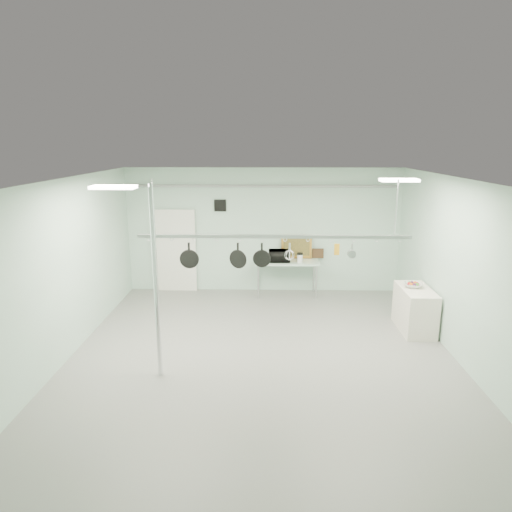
{
  "coord_description": "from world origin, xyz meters",
  "views": [
    {
      "loc": [
        0.05,
        -7.54,
        3.8
      ],
      "look_at": [
        -0.13,
        1.0,
        1.67
      ],
      "focal_mm": 32.0,
      "sensor_mm": 36.0,
      "label": 1
    }
  ],
  "objects_px": {
    "side_cabinet": "(415,309)",
    "skillet_mid": "(238,256)",
    "pot_rack": "(274,235)",
    "coffee_canister": "(300,258)",
    "chrome_pole": "(156,284)",
    "skillet_right": "(262,255)",
    "microwave": "(279,256)",
    "fruit_bowl": "(413,285)",
    "skillet_left": "(189,256)",
    "prep_table": "(287,264)"
  },
  "relations": [
    {
      "from": "pot_rack",
      "to": "coffee_canister",
      "type": "xyz_separation_m",
      "value": [
        0.71,
        3.15,
        -1.22
      ]
    },
    {
      "from": "fruit_bowl",
      "to": "skillet_left",
      "type": "bearing_deg",
      "value": -164.73
    },
    {
      "from": "prep_table",
      "to": "microwave",
      "type": "height_order",
      "value": "microwave"
    },
    {
      "from": "pot_rack",
      "to": "skillet_mid",
      "type": "relative_size",
      "value": 10.21
    },
    {
      "from": "prep_table",
      "to": "microwave",
      "type": "bearing_deg",
      "value": -158.09
    },
    {
      "from": "skillet_mid",
      "to": "skillet_right",
      "type": "xyz_separation_m",
      "value": [
        0.42,
        0.0,
        0.01
      ]
    },
    {
      "from": "chrome_pole",
      "to": "skillet_mid",
      "type": "distance_m",
      "value": 1.57
    },
    {
      "from": "side_cabinet",
      "to": "skillet_mid",
      "type": "distance_m",
      "value": 4.0
    },
    {
      "from": "side_cabinet",
      "to": "microwave",
      "type": "height_order",
      "value": "microwave"
    },
    {
      "from": "coffee_canister",
      "to": "skillet_left",
      "type": "height_order",
      "value": "skillet_left"
    },
    {
      "from": "chrome_pole",
      "to": "pot_rack",
      "type": "height_order",
      "value": "chrome_pole"
    },
    {
      "from": "microwave",
      "to": "skillet_right",
      "type": "relative_size",
      "value": 1.18
    },
    {
      "from": "pot_rack",
      "to": "fruit_bowl",
      "type": "bearing_deg",
      "value": 22.5
    },
    {
      "from": "prep_table",
      "to": "side_cabinet",
      "type": "height_order",
      "value": "prep_table"
    },
    {
      "from": "prep_table",
      "to": "skillet_right",
      "type": "distance_m",
      "value": 3.51
    },
    {
      "from": "chrome_pole",
      "to": "skillet_left",
      "type": "relative_size",
      "value": 6.68
    },
    {
      "from": "skillet_left",
      "to": "skillet_mid",
      "type": "height_order",
      "value": "same"
    },
    {
      "from": "side_cabinet",
      "to": "fruit_bowl",
      "type": "distance_m",
      "value": 0.51
    },
    {
      "from": "side_cabinet",
      "to": "chrome_pole",
      "type": "bearing_deg",
      "value": -157.59
    },
    {
      "from": "fruit_bowl",
      "to": "prep_table",
      "type": "bearing_deg",
      "value": 140.07
    },
    {
      "from": "pot_rack",
      "to": "coffee_canister",
      "type": "height_order",
      "value": "pot_rack"
    },
    {
      "from": "skillet_left",
      "to": "skillet_right",
      "type": "relative_size",
      "value": 1.08
    },
    {
      "from": "skillet_right",
      "to": "coffee_canister",
      "type": "bearing_deg",
      "value": 76.56
    },
    {
      "from": "pot_rack",
      "to": "skillet_left",
      "type": "distance_m",
      "value": 1.55
    },
    {
      "from": "prep_table",
      "to": "microwave",
      "type": "distance_m",
      "value": 0.3
    },
    {
      "from": "prep_table",
      "to": "coffee_canister",
      "type": "distance_m",
      "value": 0.39
    },
    {
      "from": "pot_rack",
      "to": "skillet_mid",
      "type": "xyz_separation_m",
      "value": [
        -0.63,
        0.0,
        -0.38
      ]
    },
    {
      "from": "skillet_right",
      "to": "microwave",
      "type": "bearing_deg",
      "value": 85.55
    },
    {
      "from": "microwave",
      "to": "prep_table",
      "type": "bearing_deg",
      "value": -158.77
    },
    {
      "from": "side_cabinet",
      "to": "coffee_canister",
      "type": "bearing_deg",
      "value": 137.58
    },
    {
      "from": "prep_table",
      "to": "microwave",
      "type": "relative_size",
      "value": 3.04
    },
    {
      "from": "prep_table",
      "to": "side_cabinet",
      "type": "bearing_deg",
      "value": -40.79
    },
    {
      "from": "fruit_bowl",
      "to": "microwave",
      "type": "bearing_deg",
      "value": 143.21
    },
    {
      "from": "prep_table",
      "to": "chrome_pole",
      "type": "bearing_deg",
      "value": -118.71
    },
    {
      "from": "prep_table",
      "to": "skillet_right",
      "type": "bearing_deg",
      "value": -100.45
    },
    {
      "from": "chrome_pole",
      "to": "skillet_right",
      "type": "distance_m",
      "value": 1.93
    },
    {
      "from": "side_cabinet",
      "to": "prep_table",
      "type": "bearing_deg",
      "value": 139.21
    },
    {
      "from": "side_cabinet",
      "to": "skillet_right",
      "type": "relative_size",
      "value": 2.7
    },
    {
      "from": "skillet_left",
      "to": "skillet_right",
      "type": "height_order",
      "value": "same"
    },
    {
      "from": "prep_table",
      "to": "skillet_left",
      "type": "distance_m",
      "value": 3.94
    },
    {
      "from": "skillet_right",
      "to": "skillet_left",
      "type": "bearing_deg",
      "value": -177.13
    },
    {
      "from": "skillet_left",
      "to": "skillet_mid",
      "type": "relative_size",
      "value": 1.02
    },
    {
      "from": "side_cabinet",
      "to": "skillet_right",
      "type": "distance_m",
      "value": 3.63
    },
    {
      "from": "microwave",
      "to": "skillet_left",
      "type": "relative_size",
      "value": 1.1
    },
    {
      "from": "microwave",
      "to": "fruit_bowl",
      "type": "distance_m",
      "value": 3.37
    },
    {
      "from": "microwave",
      "to": "pot_rack",
      "type": "bearing_deg",
      "value": 85.68
    },
    {
      "from": "coffee_canister",
      "to": "prep_table",
      "type": "bearing_deg",
      "value": 153.59
    },
    {
      "from": "chrome_pole",
      "to": "pot_rack",
      "type": "distance_m",
      "value": 2.19
    },
    {
      "from": "pot_rack",
      "to": "skillet_mid",
      "type": "bearing_deg",
      "value": 180.0
    },
    {
      "from": "fruit_bowl",
      "to": "skillet_mid",
      "type": "height_order",
      "value": "skillet_mid"
    }
  ]
}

